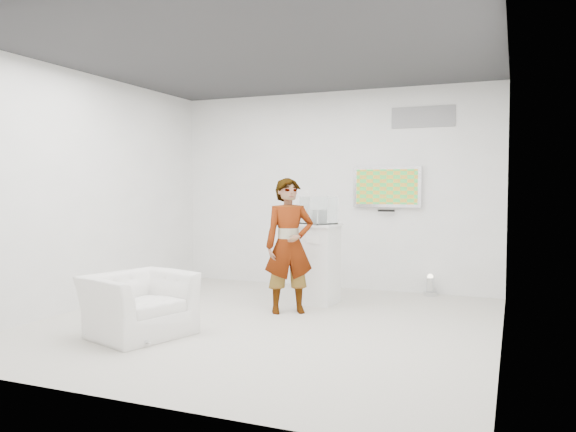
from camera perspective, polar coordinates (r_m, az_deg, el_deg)
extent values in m
cube|color=#B9B5A9|center=(6.49, -2.25, -10.79)|extent=(5.00, 5.00, 0.01)
cube|color=#2C2C2E|center=(6.47, -2.30, 15.90)|extent=(5.00, 5.00, 0.01)
cube|color=silver|center=(8.64, 4.58, 2.65)|extent=(5.00, 0.01, 3.00)
cube|color=silver|center=(4.15, -16.64, 2.16)|extent=(5.00, 0.01, 3.00)
cube|color=silver|center=(7.68, -19.55, 2.44)|extent=(0.01, 5.00, 3.00)
cube|color=silver|center=(5.74, 21.11, 2.28)|extent=(0.01, 5.00, 3.00)
cube|color=silver|center=(8.38, 10.04, 2.94)|extent=(1.00, 0.08, 0.60)
cube|color=gray|center=(8.38, 13.55, 9.76)|extent=(0.90, 0.02, 0.30)
imported|color=silver|center=(6.89, 0.11, -3.02)|extent=(0.72, 0.66, 1.66)
imported|color=silver|center=(6.12, -14.96, -8.70)|extent=(1.13, 1.21, 0.64)
cube|color=white|center=(7.48, 3.11, -4.87)|extent=(0.55, 0.55, 1.06)
cylinder|color=silver|center=(8.28, 14.24, -6.86)|extent=(0.20, 0.20, 0.29)
cube|color=white|center=(7.42, 3.13, 0.57)|extent=(0.49, 0.49, 0.36)
cube|color=white|center=(7.42, 3.13, -0.08)|extent=(0.10, 0.15, 0.19)
cube|color=white|center=(7.04, 1.90, 2.52)|extent=(0.08, 0.13, 0.03)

